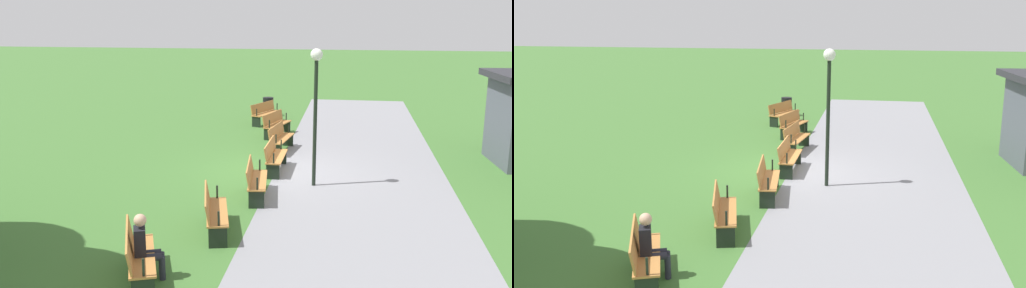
# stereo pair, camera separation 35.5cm
# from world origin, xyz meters

# --- Properties ---
(ground_plane) EXTENTS (120.00, 120.00, 0.00)m
(ground_plane) POSITION_xyz_m (0.00, 0.00, 0.00)
(ground_plane) COLOR #3D6B2D
(path_paving) EXTENTS (29.52, 4.87, 0.01)m
(path_paving) POSITION_xyz_m (0.00, 2.41, 0.00)
(path_paving) COLOR gray
(path_paving) RESTS_ON ground
(bench_0) EXTENTS (1.89, 1.12, 0.89)m
(bench_0) POSITION_xyz_m (-7.36, -1.46, 0.48)
(bench_0) COLOR #B27538
(bench_0) RESTS_ON ground
(bench_1) EXTENTS (1.90, 0.92, 0.89)m
(bench_1) POSITION_xyz_m (-4.97, -0.69, 0.48)
(bench_1) COLOR #B27538
(bench_1) RESTS_ON ground
(bench_2) EXTENTS (1.89, 0.70, 0.89)m
(bench_2) POSITION_xyz_m (-2.51, -0.23, 0.48)
(bench_2) COLOR #B27538
(bench_2) RESTS_ON ground
(bench_3) EXTENTS (1.84, 0.47, 0.89)m
(bench_3) POSITION_xyz_m (0.00, -0.07, 0.48)
(bench_3) COLOR #B27538
(bench_3) RESTS_ON ground
(bench_4) EXTENTS (1.89, 0.70, 0.89)m
(bench_4) POSITION_xyz_m (2.51, -0.23, 0.48)
(bench_4) COLOR #B27538
(bench_4) RESTS_ON ground
(bench_5) EXTENTS (1.90, 0.92, 0.89)m
(bench_5) POSITION_xyz_m (4.97, -0.69, 0.48)
(bench_5) COLOR #B27538
(bench_5) RESTS_ON ground
(bench_6) EXTENTS (1.89, 1.12, 0.89)m
(bench_6) POSITION_xyz_m (7.36, -1.46, 0.48)
(bench_6) COLOR #B27538
(bench_6) RESTS_ON ground
(person_seated) EXTENTS (0.47, 0.59, 1.20)m
(person_seated) POSITION_xyz_m (7.31, -1.33, 0.64)
(person_seated) COLOR black
(person_seated) RESTS_ON ground
(lamp_post) EXTENTS (0.32, 0.32, 3.67)m
(lamp_post) POSITION_xyz_m (1.25, 1.17, 2.59)
(lamp_post) COLOR black
(lamp_post) RESTS_ON ground
(trash_bin) EXTENTS (0.48, 0.48, 0.84)m
(trash_bin) POSITION_xyz_m (-9.28, -1.63, 0.42)
(trash_bin) COLOR black
(trash_bin) RESTS_ON ground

